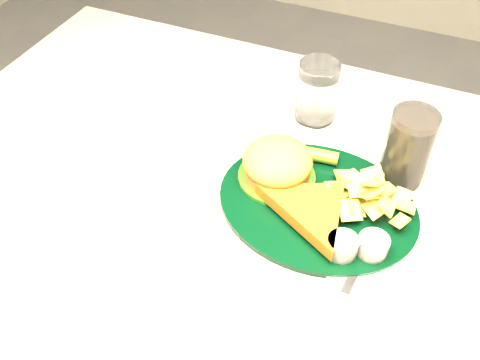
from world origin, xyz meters
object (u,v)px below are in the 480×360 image
object	(u,v)px
table	(257,322)
fork_napkin	(364,251)
dinner_plate	(319,191)
cola_glass	(408,148)
water_glass	(317,92)

from	to	relation	value
table	fork_napkin	bearing A→B (deg)	-15.08
dinner_plate	cola_glass	bearing A→B (deg)	50.82
table	water_glass	distance (m)	0.48
water_glass	cola_glass	size ratio (longest dim) A/B	0.87
table	dinner_plate	size ratio (longest dim) A/B	3.97
water_glass	cola_glass	xyz separation A→B (m)	(0.17, -0.09, 0.01)
dinner_plate	table	bearing A→B (deg)	-166.86
table	dinner_plate	bearing A→B (deg)	9.72
table	cola_glass	world-z (taller)	cola_glass
water_glass	table	bearing A→B (deg)	-93.24
table	cola_glass	distance (m)	0.49
water_glass	cola_glass	bearing A→B (deg)	-28.65
dinner_plate	water_glass	distance (m)	0.22
table	water_glass	size ratio (longest dim) A/B	10.89
fork_napkin	water_glass	bearing A→B (deg)	125.39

